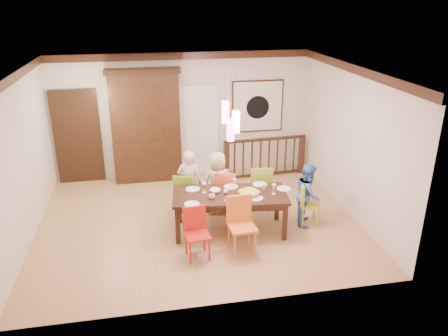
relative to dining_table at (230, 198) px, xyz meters
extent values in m
plane|color=#AD7C54|center=(-0.54, 0.49, -0.66)|extent=(6.00, 6.00, 0.00)
plane|color=white|center=(-0.54, 0.49, 2.24)|extent=(6.00, 6.00, 0.00)
plane|color=beige|center=(-0.54, 2.99, 0.79)|extent=(6.00, 0.00, 6.00)
plane|color=beige|center=(-3.54, 0.49, 0.79)|extent=(0.00, 5.00, 5.00)
plane|color=beige|center=(2.46, 0.49, 0.79)|extent=(0.00, 5.00, 5.00)
cube|color=black|center=(-2.94, 2.94, 0.39)|extent=(1.04, 0.07, 2.24)
cube|color=silver|center=(-0.19, 2.95, 0.39)|extent=(0.97, 0.05, 2.22)
cube|color=black|center=(1.26, 2.96, 0.94)|extent=(1.25, 0.04, 1.25)
cube|color=silver|center=(1.26, 2.93, 0.94)|extent=(1.18, 0.02, 1.18)
cylinder|color=black|center=(1.26, 2.92, 0.92)|extent=(0.56, 0.01, 0.56)
cube|color=#F64976|center=(-0.08, 0.05, 1.59)|extent=(0.11, 0.11, 0.38)
cylinder|color=black|center=(-0.08, 0.05, 2.01)|extent=(0.01, 0.01, 0.46)
cube|color=#F64976|center=(0.08, -0.05, 1.44)|extent=(0.11, 0.11, 0.38)
cylinder|color=black|center=(0.08, -0.05, 1.93)|extent=(0.01, 0.01, 0.61)
cube|color=#F64976|center=(0.00, 0.00, 1.29)|extent=(0.11, 0.11, 0.38)
cylinder|color=black|center=(0.00, 0.00, 1.86)|extent=(0.01, 0.01, 0.76)
cube|color=black|center=(0.00, 0.00, 0.06)|extent=(2.14, 1.17, 0.05)
cube|color=black|center=(-0.94, 0.38, -0.31)|extent=(0.09, 0.09, 0.70)
cube|color=black|center=(0.94, 0.38, -0.31)|extent=(0.09, 0.09, 0.70)
cube|color=black|center=(-0.94, -0.38, -0.31)|extent=(0.09, 0.09, 0.70)
cube|color=black|center=(0.94, -0.38, -0.31)|extent=(0.09, 0.09, 0.70)
cube|color=black|center=(0.00, 0.40, -0.01)|extent=(1.84, 0.26, 0.10)
cube|color=black|center=(0.00, -0.40, -0.01)|extent=(1.84, 0.26, 0.10)
cube|color=#75A41F|center=(-0.72, 0.83, -0.24)|extent=(0.51, 0.51, 0.04)
cube|color=#75A41F|center=(-0.72, 0.83, 0.00)|extent=(0.38, 0.18, 0.44)
cylinder|color=#75A41F|center=(-0.88, 0.67, -0.46)|extent=(0.03, 0.03, 0.42)
cylinder|color=#75A41F|center=(-0.56, 0.67, -0.46)|extent=(0.03, 0.03, 0.42)
cylinder|color=#75A41F|center=(-0.88, 0.99, -0.46)|extent=(0.03, 0.03, 0.42)
cylinder|color=#75A41F|center=(-0.56, 0.99, -0.46)|extent=(0.03, 0.03, 0.42)
cube|color=#EE5729|center=(0.07, 0.77, -0.22)|extent=(0.49, 0.49, 0.04)
cube|color=#EE5729|center=(0.07, 0.77, 0.02)|extent=(0.41, 0.13, 0.45)
cylinder|color=#EE5729|center=(-0.10, 0.60, -0.45)|extent=(0.04, 0.04, 0.43)
cylinder|color=#EE5729|center=(0.23, 0.60, -0.45)|extent=(0.04, 0.04, 0.43)
cylinder|color=#EE5729|center=(-0.10, 0.93, -0.45)|extent=(0.04, 0.04, 0.43)
cylinder|color=#EE5729|center=(0.23, 0.93, -0.45)|extent=(0.04, 0.04, 0.43)
cube|color=olive|center=(0.78, 0.77, -0.20)|extent=(0.49, 0.49, 0.04)
cube|color=olive|center=(0.78, 0.77, 0.06)|extent=(0.44, 0.10, 0.48)
cylinder|color=olive|center=(0.60, 0.60, -0.44)|extent=(0.04, 0.04, 0.46)
cylinder|color=olive|center=(0.95, 0.60, -0.44)|extent=(0.04, 0.04, 0.46)
cylinder|color=olive|center=(0.60, 0.95, -0.44)|extent=(0.04, 0.04, 0.46)
cylinder|color=olive|center=(0.95, 0.95, -0.44)|extent=(0.04, 0.04, 0.46)
cube|color=red|center=(-0.70, -0.77, -0.25)|extent=(0.43, 0.43, 0.04)
cube|color=red|center=(-0.70, -0.77, -0.01)|extent=(0.39, 0.08, 0.43)
cylinder|color=red|center=(-0.86, -0.93, -0.46)|extent=(0.03, 0.03, 0.41)
cylinder|color=red|center=(-0.55, -0.93, -0.46)|extent=(0.03, 0.03, 0.41)
cylinder|color=red|center=(-0.86, -0.62, -0.46)|extent=(0.03, 0.03, 0.41)
cylinder|color=red|center=(-0.55, -0.62, -0.46)|extent=(0.03, 0.03, 0.41)
cube|color=orange|center=(0.06, -0.74, -0.19)|extent=(0.47, 0.47, 0.04)
cube|color=orange|center=(0.06, -0.74, 0.07)|extent=(0.44, 0.07, 0.48)
cylinder|color=orange|center=(-0.12, -0.91, -0.43)|extent=(0.04, 0.04, 0.46)
cylinder|color=orange|center=(0.24, -0.91, -0.43)|extent=(0.04, 0.04, 0.46)
cylinder|color=orange|center=(-0.12, -0.56, -0.43)|extent=(0.04, 0.04, 0.46)
cylinder|color=orange|center=(0.24, -0.56, -0.43)|extent=(0.04, 0.04, 0.46)
cube|color=#A5B42F|center=(1.52, -0.03, -0.25)|extent=(0.42, 0.42, 0.04)
cube|color=#A5B42F|center=(1.52, -0.03, -0.02)|extent=(0.08, 0.39, 0.42)
cylinder|color=#A5B42F|center=(1.36, -0.19, -0.46)|extent=(0.03, 0.03, 0.40)
cylinder|color=#A5B42F|center=(1.68, -0.19, -0.46)|extent=(0.03, 0.03, 0.40)
cylinder|color=#A5B42F|center=(1.36, 0.13, -0.46)|extent=(0.03, 0.03, 0.40)
cylinder|color=#A5B42F|center=(1.68, 0.13, -0.46)|extent=(0.03, 0.03, 0.40)
cube|color=black|center=(-1.40, 2.77, -0.17)|extent=(1.54, 0.44, 0.99)
cube|color=black|center=(-1.40, 2.79, 1.09)|extent=(1.54, 0.40, 1.54)
cube|color=black|center=(-1.40, 2.98, 1.09)|extent=(1.32, 0.02, 1.32)
cube|color=black|center=(-1.40, 2.79, 1.88)|extent=(1.65, 0.44, 0.10)
cube|color=black|center=(0.39, 2.44, -0.20)|extent=(0.13, 0.13, 0.92)
cube|color=black|center=(2.28, 2.44, -0.20)|extent=(0.13, 0.13, 0.92)
cube|color=black|center=(1.34, 2.44, 0.27)|extent=(2.01, 0.20, 0.06)
cube|color=black|center=(1.34, 2.44, -0.61)|extent=(1.89, 0.17, 0.05)
imported|color=#F8BCC8|center=(-0.64, 0.79, 0.01)|extent=(0.57, 0.47, 1.34)
imported|color=beige|center=(-0.08, 0.79, -0.03)|extent=(0.65, 0.46, 1.27)
imported|color=#3E6EAF|center=(1.50, 0.03, -0.07)|extent=(0.63, 0.71, 1.20)
imported|color=gold|center=(0.31, -0.13, 0.13)|extent=(0.47, 0.47, 0.09)
imported|color=white|center=(-0.25, 0.11, 0.12)|extent=(0.25, 0.25, 0.06)
imported|color=silver|center=(-0.35, -0.14, 0.13)|extent=(0.13, 0.13, 0.09)
imported|color=silver|center=(0.66, 0.08, 0.13)|extent=(0.11, 0.11, 0.10)
cylinder|color=white|center=(-0.64, 0.31, 0.09)|extent=(0.26, 0.26, 0.01)
cylinder|color=white|center=(0.07, 0.29, 0.09)|extent=(0.26, 0.26, 0.01)
cylinder|color=white|center=(0.63, 0.30, 0.09)|extent=(0.26, 0.26, 0.01)
cylinder|color=white|center=(-0.73, -0.30, 0.09)|extent=(0.26, 0.26, 0.01)
cylinder|color=white|center=(0.41, -0.27, 0.09)|extent=(0.26, 0.26, 0.01)
cylinder|color=white|center=(1.02, 0.03, 0.09)|extent=(0.26, 0.26, 0.01)
cube|color=#D83359|center=(-0.03, -0.40, 0.09)|extent=(0.18, 0.14, 0.01)
camera|label=1|loc=(-1.43, -6.98, 3.42)|focal=35.00mm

